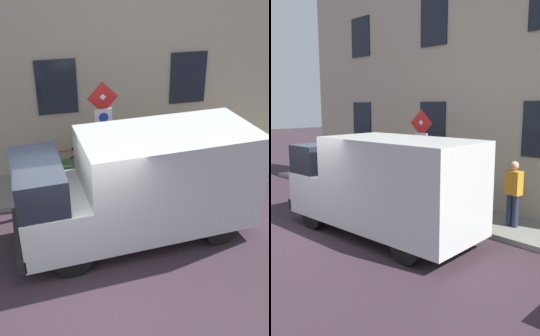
{
  "view_description": "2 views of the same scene",
  "coord_description": "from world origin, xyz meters",
  "views": [
    {
      "loc": [
        -6.41,
        0.67,
        5.75
      ],
      "look_at": [
        2.43,
        -1.66,
        0.95
      ],
      "focal_mm": 42.85,
      "sensor_mm": 36.0,
      "label": 1
    },
    {
      "loc": [
        -4.87,
        -8.11,
        3.27
      ],
      "look_at": [
        2.6,
        -0.57,
        1.43
      ],
      "focal_mm": 38.88,
      "sensor_mm": 36.0,
      "label": 2
    }
  ],
  "objects": [
    {
      "name": "pedestrian",
      "position": [
        3.52,
        -3.58,
        1.07
      ],
      "size": [
        0.3,
        0.43,
        1.72
      ],
      "rotation": [
        0.0,
        0.0,
        3.03
      ],
      "color": "#262B47",
      "rests_on": "sidewalk_slab"
    },
    {
      "name": "sidewalk_slab",
      "position": [
        3.55,
        0.0,
        0.07
      ],
      "size": [
        1.82,
        15.89,
        0.14
      ],
      "primitive_type": "cube",
      "color": "gray",
      "rests_on": "ground_plane"
    },
    {
      "name": "ground_plane",
      "position": [
        0.0,
        0.0,
        0.0
      ],
      "size": [
        80.0,
        80.0,
        0.0
      ],
      "primitive_type": "plane",
      "color": "#35262F"
    },
    {
      "name": "bicycle_red",
      "position": [
        3.91,
        -0.08,
        0.51
      ],
      "size": [
        0.46,
        1.71,
        0.89
      ],
      "rotation": [
        0.0,
        0.0,
        1.69
      ],
      "color": "black",
      "rests_on": "sidewalk_slab"
    },
    {
      "name": "litter_bin",
      "position": [
        2.99,
        0.02,
        0.59
      ],
      "size": [
        0.44,
        0.44,
        0.9
      ],
      "primitive_type": "cylinder",
      "color": "#2D5133",
      "rests_on": "sidewalk_slab"
    },
    {
      "name": "delivery_van",
      "position": [
        0.94,
        -1.44,
        1.33
      ],
      "size": [
        2.3,
        5.44,
        2.5
      ],
      "rotation": [
        0.0,
        0.0,
        1.63
      ],
      "color": "silver",
      "rests_on": "ground_plane"
    },
    {
      "name": "sign_post_stacked",
      "position": [
        2.85,
        -0.97,
        2.08
      ],
      "size": [
        0.16,
        0.56,
        2.88
      ],
      "color": "#474C47",
      "rests_on": "sidewalk_slab"
    },
    {
      "name": "bicycle_orange",
      "position": [
        3.91,
        -0.86,
        0.51
      ],
      "size": [
        0.49,
        1.71,
        0.89
      ],
      "rotation": [
        0.0,
        0.0,
        1.71
      ],
      "color": "black",
      "rests_on": "sidewalk_slab"
    },
    {
      "name": "building_facade",
      "position": [
        4.81,
        0.0,
        4.1
      ],
      "size": [
        0.75,
        13.89,
        8.21
      ],
      "color": "#B2A38B",
      "rests_on": "ground_plane"
    },
    {
      "name": "bicycle_purple",
      "position": [
        3.91,
        -1.65,
        0.51
      ],
      "size": [
        0.46,
        1.71,
        0.89
      ],
      "rotation": [
        0.0,
        0.0,
        1.48
      ],
      "color": "black",
      "rests_on": "sidewalk_slab"
    }
  ]
}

